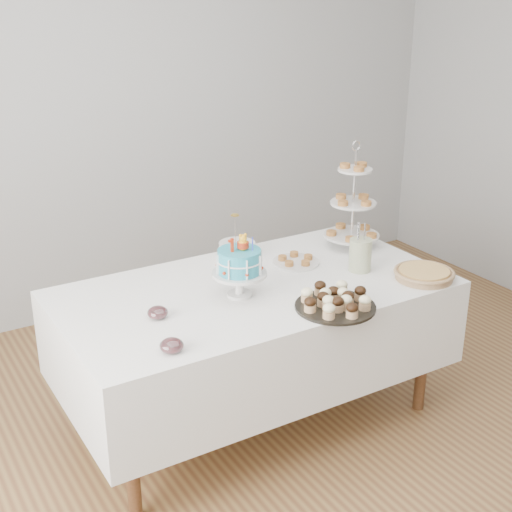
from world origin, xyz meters
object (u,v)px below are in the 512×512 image
jam_bowl_a (172,346)px  jam_bowl_b (158,313)px  table (254,328)px  utensil_pitcher (360,254)px  cupcake_tray (336,300)px  birthday_cake (240,275)px  pie (424,274)px  tiered_stand (353,204)px  plate_stack (237,249)px  pastry_plate (296,261)px

jam_bowl_a → jam_bowl_b: bearing=76.4°
table → utensil_pitcher: bearing=-10.3°
table → cupcake_tray: cupcake_tray is taller
birthday_cake → jam_bowl_b: size_ratio=4.30×
table → utensil_pitcher: (0.58, -0.10, 0.32)m
utensil_pitcher → pie: bearing=-56.2°
cupcake_tray → tiered_stand: (0.56, 0.60, 0.21)m
birthday_cake → cupcake_tray: (0.31, -0.34, -0.07)m
plate_stack → pastry_plate: plate_stack is taller
table → plate_stack: 0.50m
cupcake_tray → birthday_cake: bearing=132.3°
tiered_stand → plate_stack: (-0.62, 0.20, -0.21)m
tiered_stand → utensil_pitcher: 0.38m
pie → utensil_pitcher: 0.33m
tiered_stand → pastry_plate: tiered_stand is taller
jam_bowl_b → plate_stack: bearing=34.9°
pastry_plate → jam_bowl_b: 0.92m
birthday_cake → jam_bowl_a: birthday_cake is taller
pie → tiered_stand: bearing=93.0°
jam_bowl_a → jam_bowl_b: (0.08, 0.31, -0.00)m
jam_bowl_a → utensil_pitcher: (1.20, 0.28, 0.06)m
table → birthday_cake: bearing=-153.1°
tiered_stand → jam_bowl_a: bearing=-157.1°
table → jam_bowl_a: size_ratio=19.38×
utensil_pitcher → tiered_stand: bearing=53.6°
pie → plate_stack: (-0.65, 0.75, 0.01)m
plate_stack → jam_bowl_a: plate_stack is taller
pastry_plate → tiered_stand: bearing=7.3°
jam_bowl_a → tiered_stand: bearing=22.9°
birthday_cake → tiered_stand: tiered_stand is taller
jam_bowl_b → jam_bowl_a: bearing=-103.6°
tiered_stand → utensil_pitcher: bearing=-120.9°
table → jam_bowl_b: (-0.55, -0.08, 0.25)m
pie → jam_bowl_b: size_ratio=3.27×
cupcake_tray → pastry_plate: (0.15, 0.54, -0.03)m
pie → utensil_pitcher: (-0.21, 0.25, 0.07)m
table → jam_bowl_a: jam_bowl_a is taller
plate_stack → jam_bowl_b: (-0.68, -0.47, -0.01)m
birthday_cake → tiered_stand: bearing=27.1°
tiered_stand → pie: bearing=-87.0°
cupcake_tray → tiered_stand: size_ratio=0.62×
pastry_plate → table: bearing=-157.4°
jam_bowl_a → utensil_pitcher: utensil_pitcher is taller
utensil_pitcher → birthday_cake: bearing=170.7°
birthday_cake → tiered_stand: (0.87, 0.25, 0.14)m
tiered_stand → pastry_plate: (-0.41, -0.05, -0.24)m
tiered_stand → cupcake_tray: bearing=-133.2°
tiered_stand → plate_stack: tiered_stand is taller
birthday_cake → pastry_plate: size_ratio=1.60×
plate_stack → cupcake_tray: bearing=-85.3°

